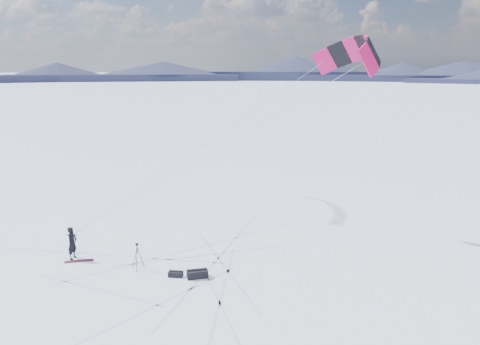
{
  "coord_description": "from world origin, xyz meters",
  "views": [
    {
      "loc": [
        5.79,
        -19.6,
        9.2
      ],
      "look_at": [
        6.16,
        3.24,
        4.07
      ],
      "focal_mm": 35.0,
      "sensor_mm": 36.0,
      "label": 1
    }
  ],
  "objects_px": {
    "tripod": "(137,253)",
    "snowkiter": "(74,259)",
    "gear_bag_b": "(176,274)",
    "gear_bag_a": "(197,274)",
    "snowboard": "(79,261)"
  },
  "relations": [
    {
      "from": "snowkiter",
      "to": "tripod",
      "type": "xyz_separation_m",
      "value": [
        3.44,
        -1.3,
        0.82
      ]
    },
    {
      "from": "gear_bag_b",
      "to": "snowkiter",
      "type": "bearing_deg",
      "value": 166.0
    },
    {
      "from": "snowkiter",
      "to": "gear_bag_b",
      "type": "xyz_separation_m",
      "value": [
        5.29,
        -2.12,
        0.13
      ]
    },
    {
      "from": "gear_bag_b",
      "to": "gear_bag_a",
      "type": "bearing_deg",
      "value": 0.01
    },
    {
      "from": "snowkiter",
      "to": "tripod",
      "type": "distance_m",
      "value": 3.77
    },
    {
      "from": "snowboard",
      "to": "gear_bag_b",
      "type": "xyz_separation_m",
      "value": [
        4.91,
        -1.78,
        0.11
      ]
    },
    {
      "from": "tripod",
      "to": "gear_bag_a",
      "type": "relative_size",
      "value": 1.28
    },
    {
      "from": "snowkiter",
      "to": "snowboard",
      "type": "height_order",
      "value": "snowkiter"
    },
    {
      "from": "tripod",
      "to": "snowkiter",
      "type": "bearing_deg",
      "value": 132.5
    },
    {
      "from": "snowboard",
      "to": "gear_bag_a",
      "type": "xyz_separation_m",
      "value": [
        5.89,
        -1.91,
        0.17
      ]
    },
    {
      "from": "snowkiter",
      "to": "snowboard",
      "type": "distance_m",
      "value": 0.51
    },
    {
      "from": "snowboard",
      "to": "gear_bag_a",
      "type": "bearing_deg",
      "value": -29.87
    },
    {
      "from": "gear_bag_b",
      "to": "tripod",
      "type": "bearing_deg",
      "value": 163.97
    },
    {
      "from": "snowboard",
      "to": "tripod",
      "type": "bearing_deg",
      "value": -29.31
    },
    {
      "from": "snowkiter",
      "to": "gear_bag_b",
      "type": "height_order",
      "value": "snowkiter"
    }
  ]
}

